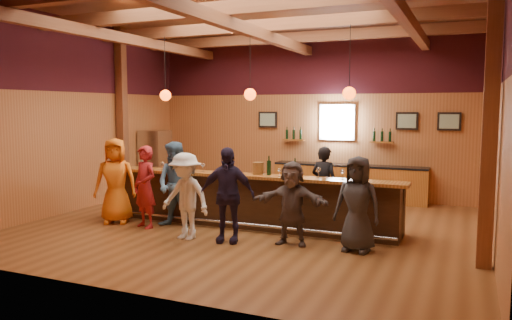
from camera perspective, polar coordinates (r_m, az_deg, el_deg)
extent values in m
plane|color=brown|center=(10.35, -0.66, -7.62)|extent=(9.00, 9.00, 0.00)
cube|color=#9B572A|center=(13.81, 6.09, 5.20)|extent=(9.00, 0.04, 4.50)
cube|color=#9B572A|center=(6.60, -14.92, 4.19)|extent=(9.00, 0.04, 4.50)
cube|color=#9B572A|center=(12.57, -19.85, 4.80)|extent=(0.04, 8.00, 4.50)
cube|color=#9B572A|center=(9.21, 25.95, 4.24)|extent=(0.04, 8.00, 4.50)
cube|color=brown|center=(10.27, -0.69, 17.60)|extent=(9.00, 8.00, 0.04)
cube|color=#380F15|center=(13.84, 6.13, 11.00)|extent=(9.00, 0.01, 1.70)
cube|color=#380F15|center=(12.62, -20.01, 11.17)|extent=(0.01, 8.00, 1.70)
cube|color=#380F15|center=(9.28, 26.23, 12.91)|extent=(0.01, 8.00, 1.70)
cube|color=brown|center=(13.61, -15.06, 5.01)|extent=(0.22, 0.22, 4.50)
cube|color=brown|center=(8.20, 25.22, 4.13)|extent=(0.22, 0.22, 4.50)
cube|color=brown|center=(9.32, -3.30, 16.90)|extent=(8.80, 0.20, 0.25)
cube|color=brown|center=(11.12, 1.47, 15.13)|extent=(8.80, 0.20, 0.25)
cube|color=brown|center=(12.98, 4.85, 13.79)|extent=(8.80, 0.20, 0.25)
cube|color=brown|center=(11.70, -14.63, 13.25)|extent=(0.18, 7.80, 0.22)
cube|color=brown|center=(10.17, -0.69, 14.56)|extent=(0.18, 7.80, 0.22)
cube|color=brown|center=(9.38, 16.94, 15.04)|extent=(0.18, 7.80, 0.22)
cube|color=black|center=(10.24, -0.66, -4.76)|extent=(6.00, 0.60, 1.05)
cube|color=brown|center=(9.98, -1.09, -1.81)|extent=(6.30, 0.50, 0.06)
cube|color=black|center=(10.51, 0.17, -2.26)|extent=(6.00, 0.48, 0.05)
cube|color=black|center=(10.59, 0.17, -4.81)|extent=(6.00, 0.48, 0.90)
cube|color=silver|center=(9.92, 10.88, -3.13)|extent=(0.45, 0.40, 0.14)
cube|color=silver|center=(9.83, 13.73, -3.28)|extent=(0.45, 0.40, 0.14)
cylinder|color=silver|center=(9.94, -1.65, -7.30)|extent=(6.00, 0.06, 0.06)
cube|color=brown|center=(13.38, 10.57, -2.64)|extent=(4.00, 0.50, 0.90)
cube|color=black|center=(13.32, 10.61, -0.62)|extent=(4.00, 0.52, 0.05)
cube|color=silver|center=(13.55, 9.26, 4.29)|extent=(0.95, 0.08, 0.95)
cube|color=white|center=(13.50, 9.21, 4.29)|extent=(0.78, 0.01, 0.78)
cube|color=black|center=(14.16, 1.35, 4.64)|extent=(0.55, 0.04, 0.45)
cube|color=silver|center=(14.13, 1.31, 4.64)|extent=(0.45, 0.01, 0.35)
cube|color=black|center=(13.22, 16.87, 4.29)|extent=(0.55, 0.04, 0.45)
cube|color=silver|center=(13.20, 16.85, 4.29)|extent=(0.45, 0.01, 0.35)
cube|color=black|center=(13.15, 21.21, 4.13)|extent=(0.55, 0.04, 0.45)
cube|color=silver|center=(13.12, 21.21, 4.13)|extent=(0.45, 0.01, 0.35)
cube|color=brown|center=(13.85, 4.33, 2.31)|extent=(0.60, 0.18, 0.04)
cylinder|color=black|center=(13.90, 3.55, 2.95)|extent=(0.07, 0.07, 0.26)
cylinder|color=black|center=(13.84, 4.33, 2.93)|extent=(0.07, 0.07, 0.26)
cylinder|color=black|center=(13.77, 5.12, 2.91)|extent=(0.07, 0.07, 0.26)
cube|color=brown|center=(13.27, 14.19, 1.99)|extent=(0.60, 0.18, 0.04)
cylinder|color=black|center=(13.29, 13.35, 2.66)|extent=(0.07, 0.07, 0.26)
cylinder|color=black|center=(13.26, 14.20, 2.64)|extent=(0.07, 0.07, 0.26)
cylinder|color=black|center=(13.23, 15.06, 2.61)|extent=(0.07, 0.07, 0.26)
cylinder|color=black|center=(11.05, -10.37, 10.52)|extent=(0.01, 0.01, 1.25)
sphere|color=#FF4B0C|center=(11.02, -10.31, 7.28)|extent=(0.24, 0.24, 0.24)
cylinder|color=black|center=(10.09, -0.68, 11.05)|extent=(0.01, 0.01, 1.25)
sphere|color=#FF4B0C|center=(10.06, -0.68, 7.50)|extent=(0.24, 0.24, 0.24)
cylinder|color=black|center=(9.47, 10.68, 11.29)|extent=(0.01, 0.01, 1.25)
sphere|color=#FF4B0C|center=(9.43, 10.60, 7.50)|extent=(0.24, 0.24, 0.24)
cube|color=silver|center=(14.43, -11.43, -0.23)|extent=(0.70, 0.70, 1.80)
imported|color=orange|center=(10.94, -15.75, -2.29)|extent=(1.04, 0.90, 1.80)
imported|color=maroon|center=(10.37, -12.57, -3.02)|extent=(0.71, 0.58, 1.67)
imported|color=#486E91|center=(10.24, -9.08, -2.83)|extent=(0.85, 0.67, 1.75)
imported|color=silver|center=(9.31, -8.07, -4.13)|extent=(1.13, 0.76, 1.61)
imported|color=#201932|center=(9.05, -3.33, -3.99)|extent=(1.08, 0.61, 1.74)
imported|color=#514441|center=(8.89, 4.11, -4.95)|extent=(1.41, 0.51, 1.50)
imported|color=#2B2B2E|center=(8.63, 11.51, -4.95)|extent=(0.85, 0.61, 1.63)
imported|color=black|center=(10.69, 7.80, -2.78)|extent=(0.67, 0.51, 1.63)
cylinder|color=brown|center=(9.95, 0.25, -0.95)|extent=(0.22, 0.22, 0.24)
cylinder|color=black|center=(9.86, 1.49, -0.90)|extent=(0.08, 0.08, 0.28)
cylinder|color=black|center=(9.84, 1.49, 0.20)|extent=(0.03, 0.03, 0.10)
cylinder|color=black|center=(9.74, 4.48, -1.07)|extent=(0.08, 0.08, 0.26)
cylinder|color=black|center=(9.72, 4.48, -0.04)|extent=(0.03, 0.03, 0.09)
cylinder|color=silver|center=(11.33, -12.88, -0.85)|extent=(0.07, 0.07, 0.01)
cylinder|color=silver|center=(11.32, -12.89, -0.58)|extent=(0.01, 0.01, 0.10)
sphere|color=silver|center=(11.31, -12.90, -0.16)|extent=(0.08, 0.08, 0.08)
cylinder|color=silver|center=(10.86, -10.66, -1.09)|extent=(0.07, 0.07, 0.01)
cylinder|color=silver|center=(10.85, -10.66, -0.81)|extent=(0.01, 0.01, 0.10)
sphere|color=silver|center=(10.84, -10.67, -0.39)|extent=(0.08, 0.08, 0.08)
cylinder|color=silver|center=(10.74, -7.97, -1.13)|extent=(0.07, 0.07, 0.01)
cylinder|color=silver|center=(10.74, -7.98, -0.84)|extent=(0.01, 0.01, 0.10)
sphere|color=silver|center=(10.73, -7.98, -0.42)|extent=(0.08, 0.08, 0.08)
cylinder|color=silver|center=(10.46, -6.07, -1.30)|extent=(0.07, 0.07, 0.01)
cylinder|color=silver|center=(10.45, -6.08, -1.01)|extent=(0.01, 0.01, 0.10)
sphere|color=silver|center=(10.44, -6.08, -0.57)|extent=(0.08, 0.08, 0.08)
cylinder|color=silver|center=(10.19, -3.83, -1.46)|extent=(0.07, 0.07, 0.01)
cylinder|color=silver|center=(10.19, -3.83, -1.17)|extent=(0.01, 0.01, 0.10)
sphere|color=silver|center=(10.18, -3.84, -0.73)|extent=(0.08, 0.08, 0.08)
cylinder|color=silver|center=(9.66, 2.71, -1.87)|extent=(0.06, 0.06, 0.01)
cylinder|color=silver|center=(9.66, 2.71, -1.58)|extent=(0.01, 0.01, 0.09)
sphere|color=silver|center=(9.65, 2.71, -1.14)|extent=(0.07, 0.07, 0.07)
cylinder|color=silver|center=(9.58, 7.15, -1.97)|extent=(0.08, 0.08, 0.01)
cylinder|color=silver|center=(9.58, 7.16, -1.62)|extent=(0.01, 0.01, 0.11)
sphere|color=silver|center=(9.56, 7.16, -1.08)|extent=(0.09, 0.09, 0.09)
cylinder|color=silver|center=(9.42, 9.82, -2.15)|extent=(0.07, 0.07, 0.01)
cylinder|color=silver|center=(9.42, 9.82, -1.82)|extent=(0.01, 0.01, 0.10)
sphere|color=silver|center=(9.41, 9.83, -1.33)|extent=(0.08, 0.08, 0.08)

